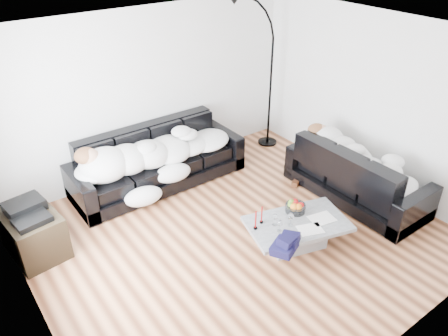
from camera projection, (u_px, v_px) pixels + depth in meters
ground at (237, 235)px, 5.82m from camera, size 5.00×5.00×0.00m
wall_back at (149, 94)px, 6.72m from camera, size 5.00×0.02×2.60m
wall_left at (18, 228)px, 3.88m from camera, size 0.02×4.50×2.60m
wall_right at (372, 102)px, 6.44m from camera, size 0.02×4.50×2.60m
ceiling at (241, 38)px, 4.50m from camera, size 5.00×5.00×0.00m
sofa_back at (158, 159)px, 6.72m from camera, size 2.70×0.93×0.88m
sofa_right at (357, 173)px, 6.38m from camera, size 0.90×2.11×0.85m
sleeper_back at (159, 148)px, 6.58m from camera, size 2.28×0.79×0.46m
sleeper_right at (360, 160)px, 6.27m from camera, size 0.76×1.81×0.44m
teal_cushion at (323, 140)px, 6.65m from camera, size 0.42×0.38×0.20m
coffee_table at (296, 234)px, 5.57m from camera, size 1.41×1.05×0.37m
fruit_bowl at (296, 206)px, 5.63m from camera, size 0.32×0.32×0.16m
wine_glass_a at (275, 220)px, 5.39m from camera, size 0.08×0.08×0.16m
wine_glass_b at (280, 226)px, 5.28m from camera, size 0.07×0.07×0.16m
wine_glass_c at (291, 219)px, 5.37m from camera, size 0.09×0.09×0.18m
candle_left at (256, 220)px, 5.29m from camera, size 0.05×0.05×0.26m
candle_right at (262, 215)px, 5.40m from camera, size 0.05×0.05×0.24m
newspaper_a at (322, 218)px, 5.53m from camera, size 0.36×0.30×0.01m
newspaper_b at (310, 229)px, 5.34m from camera, size 0.36×0.31×0.01m
navy_jacket at (288, 239)px, 4.94m from camera, size 0.41×0.38×0.16m
shoes at (297, 178)px, 6.97m from camera, size 0.49×0.40×0.10m
av_cabinet at (33, 233)px, 5.41m from camera, size 0.67×0.90×0.58m
stereo at (27, 210)px, 5.23m from camera, size 0.48×0.40×0.13m
floor_lamp at (271, 81)px, 7.53m from camera, size 0.88×0.38×2.38m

